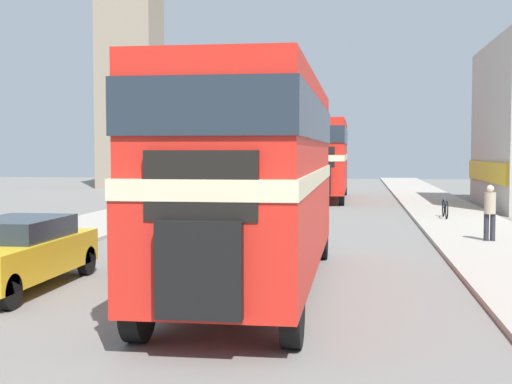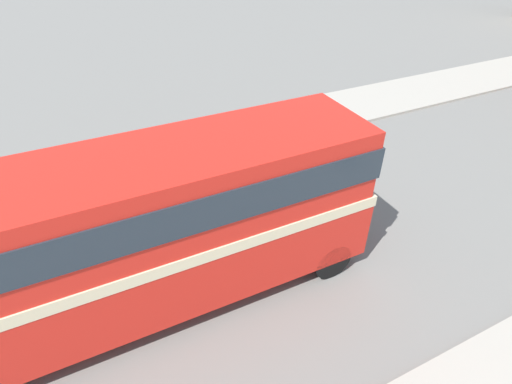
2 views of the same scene
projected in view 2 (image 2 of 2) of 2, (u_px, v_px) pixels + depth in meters
ground_plane at (57, 311)px, 9.77m from camera, size 120.00×120.00×0.00m
sidewalk_left at (44, 173)px, 14.65m from camera, size 3.50×120.00×0.12m
double_decker_bus at (154, 224)px, 8.66m from camera, size 2.53×10.35×4.11m
car_parked_mid at (103, 185)px, 12.86m from camera, size 1.74×4.45×1.41m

